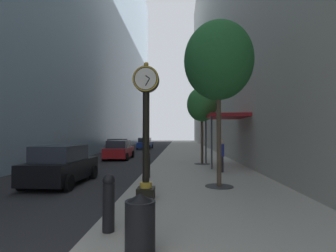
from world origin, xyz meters
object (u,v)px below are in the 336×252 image
street_tree_mid_near (202,105)px  car_blue_mid (145,143)px  pedestrian_walking (221,155)px  street_tree_near (218,61)px  trash_bin (140,223)px  car_red_far (119,150)px  car_black_near (62,165)px  bollard_third (147,164)px  car_grey_trailing (118,146)px  street_clock (146,123)px  bollard_nearest (109,201)px

street_tree_mid_near → car_blue_mid: 20.76m
pedestrian_walking → street_tree_mid_near: bearing=100.9°
street_tree_near → trash_bin: street_tree_near is taller
trash_bin → car_red_far: size_ratio=0.24×
pedestrian_walking → car_black_near: pedestrian_walking is taller
bollard_third → trash_bin: size_ratio=1.16×
street_tree_mid_near → car_black_near: bearing=-135.8°
street_tree_near → pedestrian_walking: (0.70, 3.80, -4.02)m
street_tree_mid_near → car_grey_trailing: 13.93m
street_clock → car_black_near: 5.29m
car_black_near → street_tree_mid_near: bearing=44.2°
street_clock → car_red_far: (-4.18, 13.86, -1.75)m
trash_bin → car_red_far: car_red_far is taller
car_black_near → car_blue_mid: size_ratio=0.89×
street_tree_near → car_blue_mid: size_ratio=1.44×
car_black_near → car_red_far: size_ratio=0.91×
bollard_third → street_tree_mid_near: size_ratio=0.23×
car_black_near → car_red_far: bearing=90.5°
street_tree_mid_near → street_clock: bearing=-105.6°
bollard_third → car_blue_mid: 25.23m
street_clock → car_blue_mid: street_clock is taller
bollard_nearest → bollard_third: size_ratio=1.00×
bollard_third → car_black_near: car_black_near is taller
street_tree_mid_near → car_grey_trailing: size_ratio=1.22×
street_tree_near → street_tree_mid_near: (0.00, 7.42, -0.89)m
car_grey_trailing → car_blue_mid: bearing=78.2°
bollard_nearest → bollard_third: same height
street_clock → trash_bin: size_ratio=4.18×
street_tree_near → pedestrian_walking: 5.58m
bollard_nearest → car_blue_mid: size_ratio=0.27×
street_clock → trash_bin: bearing=-83.9°
street_clock → pedestrian_walking: (3.32, 5.78, -1.47)m
bollard_nearest → car_red_far: (-3.75, 16.58, 0.02)m
car_black_near → car_blue_mid: 25.94m
car_grey_trailing → trash_bin: bearing=-75.4°
car_red_far → pedestrian_walking: bearing=-47.1°
car_blue_mid → car_grey_trailing: (-1.84, -8.83, 0.01)m
bollard_third → trash_bin: bollard_third is taller
bollard_nearest → street_tree_near: (3.06, 4.71, 4.32)m
street_clock → street_tree_near: 4.16m
pedestrian_walking → car_red_far: 11.03m
bollard_third → car_black_near: bearing=-165.5°
street_clock → street_tree_near: (2.63, 1.99, 2.55)m
bollard_third → trash_bin: (0.83, -7.55, -0.10)m
bollard_third → bollard_nearest: bearing=-90.0°
street_clock → bollard_nearest: (-0.43, -2.73, -1.77)m
car_blue_mid → pedestrian_walking: bearing=-72.5°
street_tree_mid_near → car_blue_mid: (-6.58, 19.39, -3.41)m
street_tree_near → car_black_near: (-6.72, 0.87, -4.27)m
street_clock → car_grey_trailing: 20.86m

